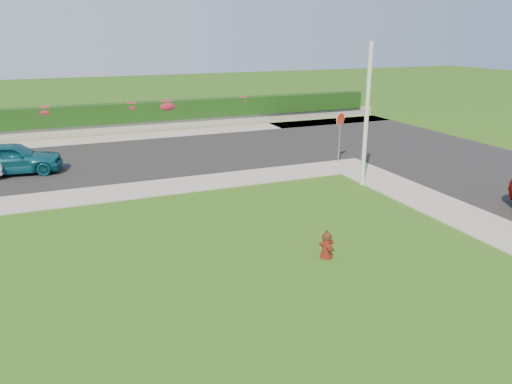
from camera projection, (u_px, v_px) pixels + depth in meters
name	position (u px, v px, depth m)	size (l,w,h in m)	color
ground	(301.00, 290.00, 11.42)	(120.00, 120.00, 0.00)	black
street_far	(53.00, 166.00, 21.92)	(26.00, 8.00, 0.04)	black
sidewalk_far	(25.00, 203.00, 17.15)	(24.00, 2.00, 0.04)	gray
curb_corner	(348.00, 166.00, 21.87)	(2.00, 2.00, 0.04)	gray
sidewalk_beyond	(128.00, 137.00, 27.76)	(34.00, 2.00, 0.04)	gray
retaining_wall	(124.00, 128.00, 29.00)	(34.00, 0.40, 0.60)	gray
hedge	(122.00, 113.00, 28.82)	(32.00, 0.90, 1.10)	black
fire_hydrant	(327.00, 245.00, 12.96)	(0.39, 0.37, 0.76)	#4A0D0B
sedan_teal	(12.00, 158.00, 20.41)	(1.56, 3.87, 1.32)	#0C4D62
utility_pole	(367.00, 116.00, 18.46)	(0.16, 0.16, 5.31)	silver
stop_sign	(340.00, 126.00, 21.99)	(0.58, 0.25, 2.27)	slate
flower_clump_c	(45.00, 112.00, 27.15)	(1.20, 0.77, 0.60)	#A71C2E
flower_clump_d	(132.00, 107.00, 28.84)	(1.16, 0.75, 0.58)	#A71C2E
flower_clump_e	(166.00, 106.00, 29.59)	(1.42, 0.91, 0.71)	#A71C2E
flower_clump_f	(243.00, 101.00, 31.35)	(1.12, 0.72, 0.56)	#A71C2E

